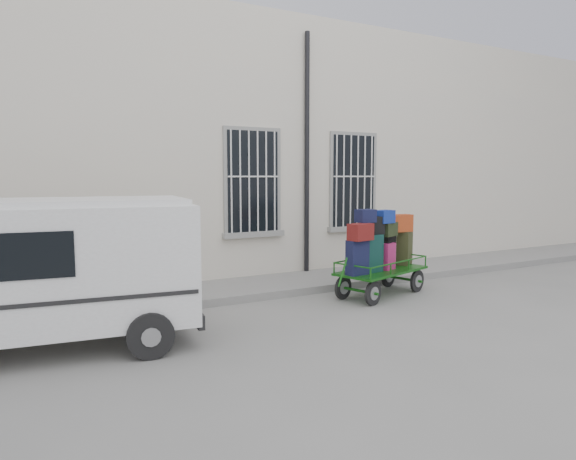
% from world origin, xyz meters
% --- Properties ---
extents(ground, '(80.00, 80.00, 0.00)m').
position_xyz_m(ground, '(0.00, 0.00, 0.00)').
color(ground, slate).
rests_on(ground, ground).
extents(building, '(24.00, 5.15, 6.00)m').
position_xyz_m(building, '(0.00, 5.50, 3.00)').
color(building, beige).
rests_on(building, ground).
extents(sidewalk, '(24.00, 1.70, 0.15)m').
position_xyz_m(sidewalk, '(0.00, 2.20, 0.07)').
color(sidewalk, gray).
rests_on(sidewalk, ground).
extents(luggage_cart, '(2.41, 1.46, 1.74)m').
position_xyz_m(luggage_cart, '(1.30, 0.62, 0.91)').
color(luggage_cart, black).
rests_on(luggage_cart, ground).
extents(van, '(4.27, 2.25, 2.06)m').
position_xyz_m(van, '(-4.80, 0.25, 1.18)').
color(van, silver).
rests_on(van, ground).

